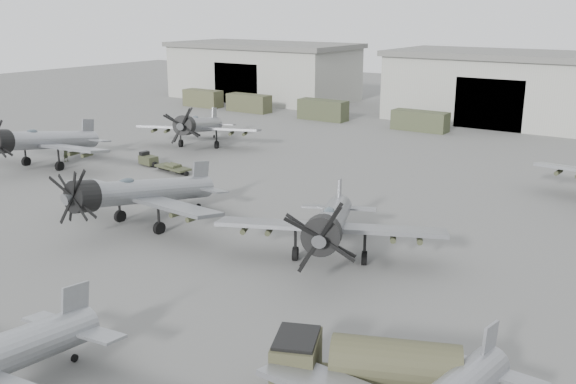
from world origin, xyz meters
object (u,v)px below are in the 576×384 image
aircraft_far_0 (198,125)px  aircraft_mid_1 (135,193)px  aircraft_mid_2 (330,223)px  aircraft_mid_0 (39,141)px  tug_trailer (157,163)px  ground_crew (66,152)px  fuel_tanker (367,367)px

aircraft_far_0 → aircraft_mid_1: bearing=-80.4°
aircraft_mid_2 → aircraft_mid_0: bearing=147.4°
tug_trailer → ground_crew: (-8.94, -3.00, 0.42)m
aircraft_mid_0 → aircraft_mid_2: 33.12m
aircraft_far_0 → fuel_tanker: 46.18m
aircraft_mid_1 → aircraft_mid_2: 13.58m
aircraft_mid_1 → aircraft_far_0: (-13.66, 21.04, -0.05)m
tug_trailer → aircraft_mid_2: bearing=-15.0°
aircraft_mid_0 → tug_trailer: bearing=26.9°
aircraft_mid_1 → fuel_tanker: aircraft_mid_1 is taller
tug_trailer → aircraft_mid_0: bearing=-136.8°
aircraft_mid_0 → fuel_tanker: size_ratio=1.90×
aircraft_mid_2 → tug_trailer: bearing=131.9°
tug_trailer → ground_crew: bearing=-153.0°
ground_crew → aircraft_mid_2: bearing=-119.4°
aircraft_mid_0 → ground_crew: (-0.36, 2.94, -1.59)m
aircraft_far_0 → fuel_tanker: size_ratio=1.74×
fuel_tanker → ground_crew: (-41.18, 18.37, -0.64)m
aircraft_mid_0 → tug_trailer: 10.63m
aircraft_mid_2 → ground_crew: (-33.17, 7.49, -1.47)m
aircraft_mid_0 → aircraft_mid_1: (19.37, -6.49, -0.10)m
aircraft_far_0 → ground_crew: aircraft_far_0 is taller
tug_trailer → ground_crew: ground_crew is taller
aircraft_mid_0 → ground_crew: bearing=89.2°
aircraft_far_0 → tug_trailer: (2.87, -8.61, -1.86)m
aircraft_mid_0 → tug_trailer: size_ratio=2.15×
aircraft_far_0 → fuel_tanker: (35.12, -29.98, -0.81)m
aircraft_mid_0 → aircraft_mid_2: aircraft_mid_0 is taller
fuel_tanker → ground_crew: size_ratio=4.07×
fuel_tanker → aircraft_mid_2: bearing=103.5°
aircraft_far_0 → tug_trailer: aircraft_far_0 is taller
aircraft_mid_1 → aircraft_mid_0: bearing=165.1°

